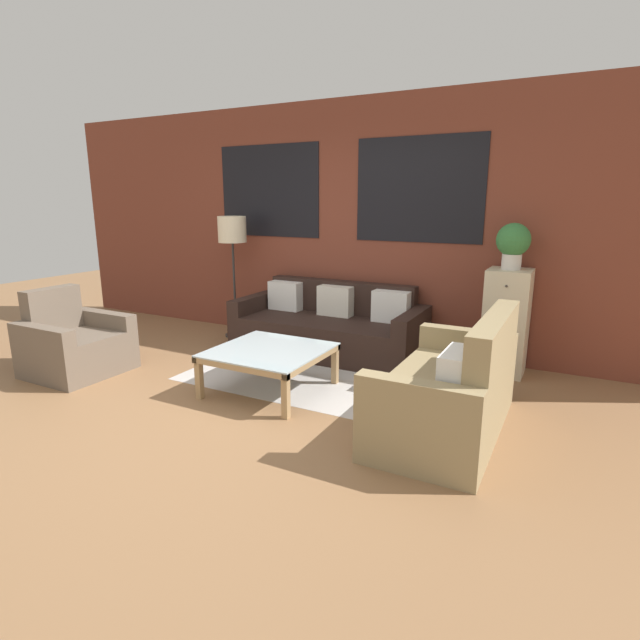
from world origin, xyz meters
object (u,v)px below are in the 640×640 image
at_px(couch_dark, 329,328).
at_px(settee_vintage, 451,393).
at_px(potted_plant, 513,243).
at_px(armchair_corner, 75,346).
at_px(coffee_table, 269,355).
at_px(drawer_cabinet, 506,322).
at_px(floor_lamp, 232,235).

distance_m(couch_dark, settee_vintage, 2.19).
bearing_deg(couch_dark, potted_plant, 6.10).
xyz_separation_m(couch_dark, settee_vintage, (1.70, -1.37, 0.03)).
xyz_separation_m(armchair_corner, coffee_table, (2.01, 0.49, 0.06)).
relative_size(drawer_cabinet, potted_plant, 2.37).
relative_size(settee_vintage, potted_plant, 3.54).
height_order(settee_vintage, drawer_cabinet, drawer_cabinet).
relative_size(coffee_table, drawer_cabinet, 0.92).
relative_size(floor_lamp, drawer_cabinet, 1.44).
height_order(settee_vintage, coffee_table, settee_vintage).
height_order(couch_dark, armchair_corner, armchair_corner).
bearing_deg(couch_dark, armchair_corner, -137.36).
relative_size(armchair_corner, drawer_cabinet, 0.80).
bearing_deg(potted_plant, floor_lamp, -177.75).
distance_m(coffee_table, drawer_cabinet, 2.35).
bearing_deg(drawer_cabinet, floor_lamp, -177.75).
xyz_separation_m(couch_dark, drawer_cabinet, (1.85, 0.20, 0.24)).
bearing_deg(drawer_cabinet, couch_dark, -173.91).
relative_size(floor_lamp, potted_plant, 3.40).
bearing_deg(coffee_table, drawer_cabinet, 39.93).
xyz_separation_m(armchair_corner, drawer_cabinet, (3.81, 2.00, 0.25)).
bearing_deg(armchair_corner, couch_dark, 42.64).
bearing_deg(floor_lamp, potted_plant, 2.25).
bearing_deg(coffee_table, floor_lamp, 135.99).
height_order(drawer_cabinet, potted_plant, potted_plant).
bearing_deg(couch_dark, floor_lamp, 177.03).
distance_m(coffee_table, floor_lamp, 2.20).
relative_size(armchair_corner, coffee_table, 0.88).
distance_m(couch_dark, floor_lamp, 1.70).
bearing_deg(couch_dark, coffee_table, -87.63).
xyz_separation_m(couch_dark, floor_lamp, (-1.37, 0.07, 0.99)).
xyz_separation_m(armchair_corner, floor_lamp, (0.58, 1.87, 1.00)).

